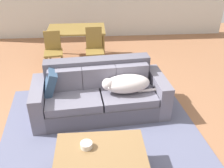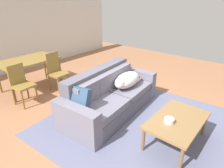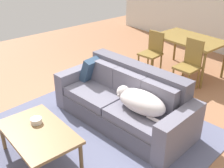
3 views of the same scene
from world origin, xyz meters
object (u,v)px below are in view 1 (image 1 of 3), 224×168
object	(u,v)px
couch	(100,94)
dining_chair_near_left	(53,49)
bowl_on_coffee_table	(86,145)
dog_on_left_cushion	(126,84)
dining_chair_near_right	(94,47)
throw_pillow_by_left_arm	(50,82)
coffee_table	(101,153)
dining_table	(76,32)

from	to	relation	value
couch	dining_chair_near_left	xyz separation A→B (m)	(-0.98, 1.67, 0.16)
bowl_on_coffee_table	dog_on_left_cushion	bearing A→B (deg)	63.33
dining_chair_near_left	dining_chair_near_right	xyz separation A→B (m)	(0.92, 0.03, 0.02)
throw_pillow_by_left_arm	bowl_on_coffee_table	bearing A→B (deg)	-65.92
couch	dining_chair_near_left	world-z (taller)	dining_chair_near_left
dog_on_left_cushion	dining_chair_near_right	world-z (taller)	dining_chair_near_right
coffee_table	dining_chair_near_left	world-z (taller)	dining_chair_near_left
dog_on_left_cushion	coffee_table	distance (m)	1.41
dining_chair_near_left	bowl_on_coffee_table	bearing A→B (deg)	-81.92
throw_pillow_by_left_arm	dining_chair_near_left	bearing A→B (deg)	95.86
dog_on_left_cushion	bowl_on_coffee_table	size ratio (longest dim) A/B	6.31
dining_table	dog_on_left_cushion	bearing A→B (deg)	-68.83
couch	dining_chair_near_right	world-z (taller)	dining_chair_near_right
coffee_table	dog_on_left_cushion	bearing A→B (deg)	70.70
couch	coffee_table	world-z (taller)	couch
couch	throw_pillow_by_left_arm	world-z (taller)	couch
couch	dining_table	bearing A→B (deg)	96.98
dog_on_left_cushion	dining_chair_near_right	distance (m)	1.88
throw_pillow_by_left_arm	coffee_table	distance (m)	1.63
couch	dining_chair_near_right	size ratio (longest dim) A/B	2.44
throw_pillow_by_left_arm	dining_chair_near_left	size ratio (longest dim) A/B	0.46
dining_table	coffee_table	bearing A→B (deg)	-83.12
couch	bowl_on_coffee_table	size ratio (longest dim) A/B	15.50
bowl_on_coffee_table	dining_chair_near_left	size ratio (longest dim) A/B	0.17
coffee_table	dining_chair_near_left	xyz separation A→B (m)	(-0.94, 3.11, 0.09)
couch	bowl_on_coffee_table	xyz separation A→B (m)	(-0.21, -1.37, 0.15)
bowl_on_coffee_table	coffee_table	bearing A→B (deg)	-21.94
dog_on_left_cushion	dining_table	xyz separation A→B (m)	(-0.90, 2.33, 0.12)
dining_table	dining_chair_near_right	size ratio (longest dim) A/B	1.43
throw_pillow_by_left_arm	bowl_on_coffee_table	distance (m)	1.48
dining_table	dining_chair_near_left	world-z (taller)	dining_chair_near_left
bowl_on_coffee_table	couch	bearing A→B (deg)	81.44
coffee_table	dining_chair_near_right	distance (m)	3.13
throw_pillow_by_left_arm	dining_chair_near_left	world-z (taller)	dining_chair_near_left
coffee_table	dining_table	xyz separation A→B (m)	(-0.44, 3.65, 0.30)
throw_pillow_by_left_arm	dining_chair_near_left	distance (m)	1.70
dining_chair_near_right	dog_on_left_cushion	bearing A→B (deg)	-77.77
couch	coffee_table	xyz separation A→B (m)	(-0.04, -1.44, 0.07)
dog_on_left_cushion	throw_pillow_by_left_arm	size ratio (longest dim) A/B	2.29
dog_on_left_cushion	dining_table	distance (m)	2.50
dog_on_left_cushion	dining_chair_near_left	bearing A→B (deg)	122.99
bowl_on_coffee_table	dining_table	size ratio (longest dim) A/B	0.11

